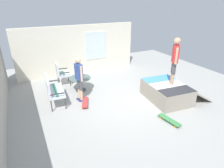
% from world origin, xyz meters
% --- Properties ---
extents(ground_plane, '(12.00, 12.00, 0.10)m').
position_xyz_m(ground_plane, '(0.00, 0.00, -0.05)').
color(ground_plane, '#A8A8A3').
extents(house_facade, '(0.23, 6.00, 2.41)m').
position_xyz_m(house_facade, '(3.80, 0.49, 1.21)').
color(house_facade, silver).
rests_on(house_facade, ground_plane).
extents(skate_ramp, '(1.92, 2.28, 0.64)m').
position_xyz_m(skate_ramp, '(-0.50, -1.58, 0.32)').
color(skate_ramp, gray).
rests_on(skate_ramp, ground_plane).
extents(patio_bench, '(1.29, 0.64, 1.02)m').
position_xyz_m(patio_bench, '(1.12, 2.36, 0.62)').
color(patio_bench, '#38383D').
rests_on(patio_bench, ground_plane).
extents(patio_chair_near_house, '(0.66, 0.60, 1.02)m').
position_xyz_m(patio_chair_near_house, '(2.69, 1.71, 0.61)').
color(patio_chair_near_house, '#38383D').
rests_on(patio_chair_near_house, ground_plane).
extents(patio_table, '(0.90, 0.90, 0.57)m').
position_xyz_m(patio_table, '(1.72, 1.13, 0.40)').
color(patio_table, '#38383D').
rests_on(patio_table, ground_plane).
extents(person_watching, '(0.47, 0.29, 1.70)m').
position_xyz_m(person_watching, '(0.91, 1.39, 0.99)').
color(person_watching, navy).
rests_on(person_watching, ground_plane).
extents(person_skater, '(0.41, 0.35, 1.73)m').
position_xyz_m(person_skater, '(-0.60, -1.65, 1.65)').
color(person_skater, silver).
rests_on(person_skater, skate_ramp).
extents(skateboard_by_bench, '(0.82, 0.47, 0.10)m').
position_xyz_m(skateboard_by_bench, '(0.52, 1.34, 0.08)').
color(skateboard_by_bench, '#B23838').
rests_on(skateboard_by_bench, ground_plane).
extents(skateboard_spare, '(0.82, 0.31, 0.10)m').
position_xyz_m(skateboard_spare, '(-1.72, -0.65, 0.08)').
color(skateboard_spare, '#3F8C4C').
rests_on(skateboard_spare, ground_plane).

